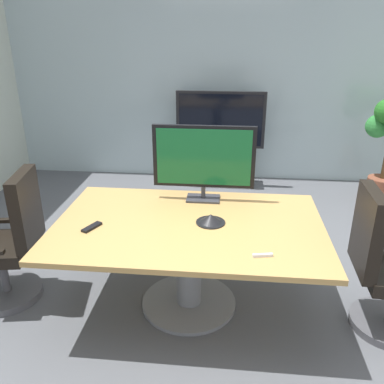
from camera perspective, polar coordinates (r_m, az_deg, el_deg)
name	(u,v)px	position (r m, az deg, el deg)	size (l,w,h in m)	color
ground_plane	(199,303)	(3.41, 1.01, -15.48)	(7.14, 7.14, 0.00)	#515459
wall_back_glass_partition	(218,73)	(5.78, 3.75, 16.53)	(5.95, 0.10, 3.00)	#9EB2B7
conference_table	(189,243)	(3.09, -0.46, -7.31)	(2.01, 1.27, 0.74)	#B2894C
office_chair_left	(11,248)	(3.55, -24.37, -7.33)	(0.63, 0.61, 1.09)	#4C4C51
tv_monitor	(204,159)	(3.29, 1.69, 4.74)	(0.84, 0.18, 0.64)	#333338
wall_display_unit	(220,154)	(5.64, 3.94, 5.40)	(1.20, 0.36, 1.31)	#B7BABC
conference_phone	(211,219)	(3.00, 2.67, -3.87)	(0.22, 0.22, 0.07)	black
remote_control	(92,227)	(3.02, -14.07, -4.86)	(0.05, 0.17, 0.02)	black
whiteboard_marker	(263,255)	(2.63, 10.02, -8.85)	(0.13, 0.02, 0.02)	silver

